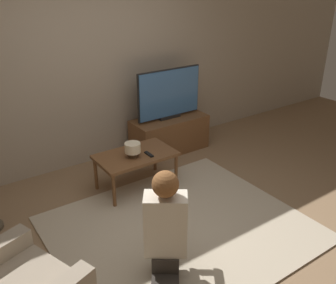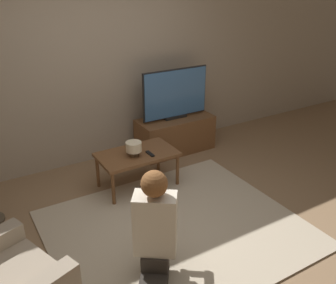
{
  "view_description": "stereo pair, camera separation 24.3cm",
  "coord_description": "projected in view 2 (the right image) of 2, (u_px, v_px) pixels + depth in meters",
  "views": [
    {
      "loc": [
        -1.84,
        -2.44,
        2.34
      ],
      "look_at": [
        0.24,
        0.57,
        0.68
      ],
      "focal_mm": 40.0,
      "sensor_mm": 36.0,
      "label": 1
    },
    {
      "loc": [
        -1.64,
        -2.58,
        2.34
      ],
      "look_at": [
        0.24,
        0.57,
        0.68
      ],
      "focal_mm": 40.0,
      "sensor_mm": 36.0,
      "label": 2
    }
  ],
  "objects": [
    {
      "name": "person_kneeling",
      "position": [
        155.0,
        228.0,
        2.95
      ],
      "size": [
        0.69,
        0.83,
        1.0
      ],
      "rotation": [
        0.0,
        0.0,
        2.52
      ],
      "color": "#332D28",
      "rests_on": "rug"
    },
    {
      "name": "wall_back",
      "position": [
        96.0,
        63.0,
        4.72
      ],
      "size": [
        10.0,
        0.06,
        2.6
      ],
      "color": "tan",
      "rests_on": "ground_plane"
    },
    {
      "name": "coffee_table",
      "position": [
        137.0,
        157.0,
        4.35
      ],
      "size": [
        0.9,
        0.54,
        0.44
      ],
      "color": "brown",
      "rests_on": "ground_plane"
    },
    {
      "name": "rug",
      "position": [
        177.0,
        228.0,
        3.75
      ],
      "size": [
        2.41,
        2.08,
        0.02
      ],
      "color": "#BCAD93",
      "rests_on": "ground_plane"
    },
    {
      "name": "ground_plane",
      "position": [
        177.0,
        229.0,
        3.75
      ],
      "size": [
        10.0,
        10.0,
        0.0
      ],
      "primitive_type": "plane",
      "color": "#896B4C"
    },
    {
      "name": "tv_stand",
      "position": [
        175.0,
        134.0,
        5.32
      ],
      "size": [
        1.08,
        0.48,
        0.49
      ],
      "color": "brown",
      "rests_on": "ground_plane"
    },
    {
      "name": "remote",
      "position": [
        150.0,
        154.0,
        4.3
      ],
      "size": [
        0.04,
        0.15,
        0.02
      ],
      "color": "black",
      "rests_on": "coffee_table"
    },
    {
      "name": "tv",
      "position": [
        175.0,
        94.0,
        5.08
      ],
      "size": [
        0.99,
        0.08,
        0.69
      ],
      "color": "black",
      "rests_on": "tv_stand"
    },
    {
      "name": "table_lamp",
      "position": [
        134.0,
        148.0,
        4.23
      ],
      "size": [
        0.18,
        0.18,
        0.17
      ],
      "color": "#4C3823",
      "rests_on": "coffee_table"
    }
  ]
}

